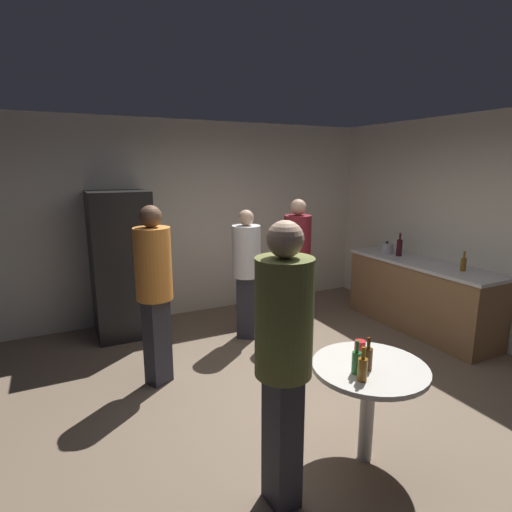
{
  "coord_description": "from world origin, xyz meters",
  "views": [
    {
      "loc": [
        -1.89,
        -2.94,
        2.08
      ],
      "look_at": [
        -0.26,
        0.33,
        1.29
      ],
      "focal_mm": 28.86,
      "sensor_mm": 36.0,
      "label": 1
    }
  ],
  "objects_px": {
    "beer_bottle_amber": "(363,368)",
    "kettle": "(387,248)",
    "beer_bottle_brown": "(368,358)",
    "beer_bottle_green": "(356,362)",
    "refrigerator": "(122,265)",
    "person_in_orange_shirt": "(154,282)",
    "person_in_olive_shirt": "(284,346)",
    "foreground_table": "(369,379)",
    "person_in_maroon_shirt": "(297,255)",
    "beer_bottle_on_counter": "(463,264)",
    "wine_bottle_on_counter": "(399,247)",
    "plastic_cup_red": "(360,348)",
    "person_in_white_shirt": "(246,265)"
  },
  "relations": [
    {
      "from": "wine_bottle_on_counter",
      "to": "person_in_maroon_shirt",
      "type": "height_order",
      "value": "person_in_maroon_shirt"
    },
    {
      "from": "person_in_orange_shirt",
      "to": "person_in_olive_shirt",
      "type": "height_order",
      "value": "person_in_olive_shirt"
    },
    {
      "from": "beer_bottle_green",
      "to": "plastic_cup_red",
      "type": "bearing_deg",
      "value": 44.77
    },
    {
      "from": "beer_bottle_brown",
      "to": "beer_bottle_green",
      "type": "relative_size",
      "value": 1.0
    },
    {
      "from": "kettle",
      "to": "beer_bottle_brown",
      "type": "bearing_deg",
      "value": -135.86
    },
    {
      "from": "foreground_table",
      "to": "beer_bottle_green",
      "type": "bearing_deg",
      "value": -165.68
    },
    {
      "from": "refrigerator",
      "to": "person_in_olive_shirt",
      "type": "bearing_deg",
      "value": -82.61
    },
    {
      "from": "beer_bottle_on_counter",
      "to": "person_in_olive_shirt",
      "type": "height_order",
      "value": "person_in_olive_shirt"
    },
    {
      "from": "person_in_orange_shirt",
      "to": "beer_bottle_on_counter",
      "type": "bearing_deg",
      "value": 52.18
    },
    {
      "from": "person_in_olive_shirt",
      "to": "kettle",
      "type": "bearing_deg",
      "value": 35.33
    },
    {
      "from": "person_in_orange_shirt",
      "to": "person_in_maroon_shirt",
      "type": "xyz_separation_m",
      "value": [
        1.91,
        0.53,
        -0.03
      ]
    },
    {
      "from": "beer_bottle_on_counter",
      "to": "foreground_table",
      "type": "distance_m",
      "value": 2.59
    },
    {
      "from": "foreground_table",
      "to": "beer_bottle_amber",
      "type": "xyz_separation_m",
      "value": [
        -0.19,
        -0.13,
        0.19
      ]
    },
    {
      "from": "kettle",
      "to": "foreground_table",
      "type": "bearing_deg",
      "value": -135.6
    },
    {
      "from": "refrigerator",
      "to": "beer_bottle_brown",
      "type": "height_order",
      "value": "refrigerator"
    },
    {
      "from": "refrigerator",
      "to": "foreground_table",
      "type": "distance_m",
      "value": 3.37
    },
    {
      "from": "beer_bottle_green",
      "to": "person_in_olive_shirt",
      "type": "bearing_deg",
      "value": -177.05
    },
    {
      "from": "beer_bottle_on_counter",
      "to": "beer_bottle_brown",
      "type": "relative_size",
      "value": 1.0
    },
    {
      "from": "wine_bottle_on_counter",
      "to": "person_in_olive_shirt",
      "type": "relative_size",
      "value": 0.17
    },
    {
      "from": "beer_bottle_green",
      "to": "person_in_olive_shirt",
      "type": "distance_m",
      "value": 0.63
    },
    {
      "from": "kettle",
      "to": "beer_bottle_amber",
      "type": "xyz_separation_m",
      "value": [
        -2.44,
        -2.34,
        -0.15
      ]
    },
    {
      "from": "foreground_table",
      "to": "beer_bottle_amber",
      "type": "height_order",
      "value": "beer_bottle_amber"
    },
    {
      "from": "plastic_cup_red",
      "to": "person_in_white_shirt",
      "type": "height_order",
      "value": "person_in_white_shirt"
    },
    {
      "from": "beer_bottle_on_counter",
      "to": "person_in_orange_shirt",
      "type": "xyz_separation_m",
      "value": [
        -3.4,
        0.69,
        0.04
      ]
    },
    {
      "from": "refrigerator",
      "to": "kettle",
      "type": "distance_m",
      "value": 3.54
    },
    {
      "from": "foreground_table",
      "to": "person_in_orange_shirt",
      "type": "distance_m",
      "value": 2.09
    },
    {
      "from": "beer_bottle_brown",
      "to": "person_in_white_shirt",
      "type": "distance_m",
      "value": 2.4
    },
    {
      "from": "plastic_cup_red",
      "to": "person_in_olive_shirt",
      "type": "height_order",
      "value": "person_in_olive_shirt"
    },
    {
      "from": "beer_bottle_green",
      "to": "person_in_maroon_shirt",
      "type": "xyz_separation_m",
      "value": [
        0.99,
        2.32,
        0.17
      ]
    },
    {
      "from": "foreground_table",
      "to": "beer_bottle_brown",
      "type": "bearing_deg",
      "value": -149.56
    },
    {
      "from": "person_in_white_shirt",
      "to": "person_in_maroon_shirt",
      "type": "xyz_separation_m",
      "value": [
        0.67,
        -0.08,
        0.07
      ]
    },
    {
      "from": "beer_bottle_brown",
      "to": "person_in_white_shirt",
      "type": "xyz_separation_m",
      "value": [
        0.22,
        2.39,
        0.11
      ]
    },
    {
      "from": "beer_bottle_green",
      "to": "person_in_maroon_shirt",
      "type": "bearing_deg",
      "value": 66.84
    },
    {
      "from": "plastic_cup_red",
      "to": "person_in_maroon_shirt",
      "type": "xyz_separation_m",
      "value": [
        0.79,
        2.12,
        0.2
      ]
    },
    {
      "from": "wine_bottle_on_counter",
      "to": "person_in_orange_shirt",
      "type": "height_order",
      "value": "person_in_orange_shirt"
    },
    {
      "from": "beer_bottle_green",
      "to": "person_in_white_shirt",
      "type": "bearing_deg",
      "value": 82.35
    },
    {
      "from": "wine_bottle_on_counter",
      "to": "beer_bottle_green",
      "type": "xyz_separation_m",
      "value": [
        -2.44,
        -2.05,
        -0.2
      ]
    },
    {
      "from": "refrigerator",
      "to": "person_in_orange_shirt",
      "type": "distance_m",
      "value": 1.4
    },
    {
      "from": "foreground_table",
      "to": "plastic_cup_red",
      "type": "bearing_deg",
      "value": 74.66
    },
    {
      "from": "kettle",
      "to": "beer_bottle_brown",
      "type": "height_order",
      "value": "kettle"
    },
    {
      "from": "foreground_table",
      "to": "beer_bottle_green",
      "type": "relative_size",
      "value": 3.48
    },
    {
      "from": "refrigerator",
      "to": "beer_bottle_brown",
      "type": "relative_size",
      "value": 7.83
    },
    {
      "from": "refrigerator",
      "to": "plastic_cup_red",
      "type": "distance_m",
      "value": 3.22
    },
    {
      "from": "beer_bottle_brown",
      "to": "beer_bottle_green",
      "type": "xyz_separation_m",
      "value": [
        -0.11,
        -0.01,
        0.0
      ]
    },
    {
      "from": "person_in_orange_shirt",
      "to": "person_in_maroon_shirt",
      "type": "bearing_deg",
      "value": 79.07
    },
    {
      "from": "beer_bottle_amber",
      "to": "plastic_cup_red",
      "type": "bearing_deg",
      "value": 51.88
    },
    {
      "from": "person_in_orange_shirt",
      "to": "person_in_white_shirt",
      "type": "xyz_separation_m",
      "value": [
        1.24,
        0.6,
        -0.1
      ]
    },
    {
      "from": "beer_bottle_amber",
      "to": "kettle",
      "type": "bearing_deg",
      "value": 43.8
    },
    {
      "from": "beer_bottle_amber",
      "to": "beer_bottle_green",
      "type": "bearing_deg",
      "value": 73.36
    },
    {
      "from": "wine_bottle_on_counter",
      "to": "plastic_cup_red",
      "type": "height_order",
      "value": "wine_bottle_on_counter"
    }
  ]
}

